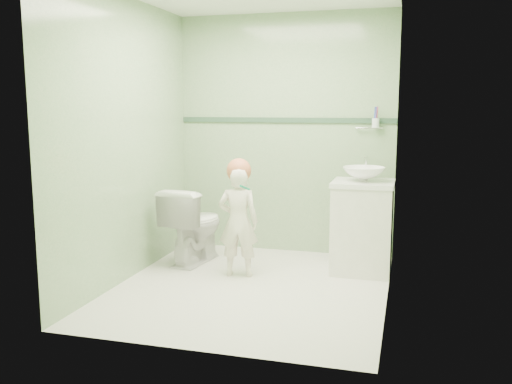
% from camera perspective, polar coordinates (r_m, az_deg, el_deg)
% --- Properties ---
extents(ground, '(2.50, 2.50, 0.00)m').
position_cam_1_polar(ground, '(4.66, -0.50, -9.80)').
color(ground, silver).
rests_on(ground, ground).
extents(room_shell, '(2.50, 2.54, 2.40)m').
position_cam_1_polar(room_shell, '(4.42, -0.52, 5.09)').
color(room_shell, '#83AE7C').
rests_on(room_shell, ground).
extents(trim_stripe, '(2.20, 0.02, 0.05)m').
position_cam_1_polar(trim_stripe, '(5.62, 3.00, 7.42)').
color(trim_stripe, '#30503B').
rests_on(trim_stripe, room_shell).
extents(vanity, '(0.52, 0.50, 0.80)m').
position_cam_1_polar(vanity, '(5.08, 10.89, -3.71)').
color(vanity, silver).
rests_on(vanity, ground).
extents(counter, '(0.54, 0.52, 0.04)m').
position_cam_1_polar(counter, '(5.00, 11.03, 0.88)').
color(counter, white).
rests_on(counter, vanity).
extents(basin, '(0.37, 0.37, 0.13)m').
position_cam_1_polar(basin, '(4.99, 11.05, 1.83)').
color(basin, white).
rests_on(basin, counter).
extents(faucet, '(0.03, 0.13, 0.18)m').
position_cam_1_polar(faucet, '(5.17, 11.25, 2.96)').
color(faucet, silver).
rests_on(faucet, counter).
extents(cup_holder, '(0.26, 0.07, 0.21)m').
position_cam_1_polar(cup_holder, '(5.44, 12.17, 7.00)').
color(cup_holder, silver).
rests_on(cup_holder, room_shell).
extents(toilet, '(0.50, 0.76, 0.73)m').
position_cam_1_polar(toilet, '(5.34, -6.41, -3.37)').
color(toilet, white).
rests_on(toilet, ground).
extents(toddler, '(0.38, 0.28, 0.97)m').
position_cam_1_polar(toddler, '(4.85, -1.84, -3.11)').
color(toddler, white).
rests_on(toddler, ground).
extents(hair_cap, '(0.22, 0.22, 0.22)m').
position_cam_1_polar(hair_cap, '(4.80, -1.77, 2.22)').
color(hair_cap, '#C56B44').
rests_on(hair_cap, toddler).
extents(teal_toothbrush, '(0.11, 0.14, 0.08)m').
position_cam_1_polar(teal_toothbrush, '(4.66, -1.23, 0.52)').
color(teal_toothbrush, '#087D57').
rests_on(teal_toothbrush, toddler).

